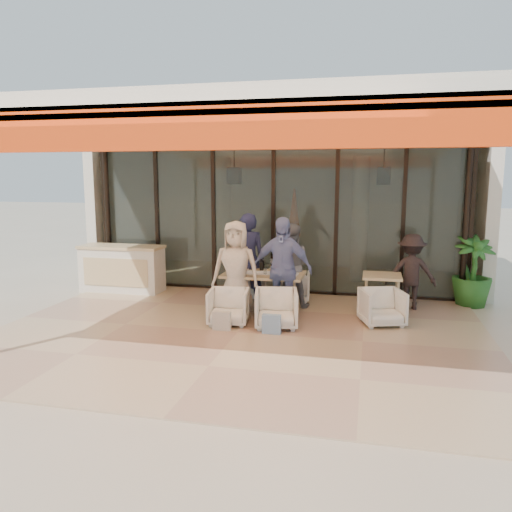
{
  "coord_description": "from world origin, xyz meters",
  "views": [
    {
      "loc": [
        2.06,
        -7.57,
        2.56
      ],
      "look_at": [
        0.1,
        0.9,
        1.15
      ],
      "focal_mm": 35.0,
      "sensor_mm": 36.0,
      "label": 1
    }
  ],
  "objects": [
    {
      "name": "diner_grey",
      "position": [
        0.55,
        1.86,
        0.82
      ],
      "size": [
        0.87,
        0.72,
        1.65
      ],
      "primitive_type": "imported",
      "rotation": [
        0.0,
        0.0,
        3.26
      ],
      "color": "slate",
      "rests_on": "ground"
    },
    {
      "name": "chair_near_right",
      "position": [
        0.55,
        0.46,
        0.36
      ],
      "size": [
        0.82,
        0.79,
        0.73
      ],
      "primitive_type": "imported",
      "rotation": [
        0.0,
        0.0,
        0.19
      ],
      "color": "white",
      "rests_on": "ground"
    },
    {
      "name": "diner_navy",
      "position": [
        -0.29,
        1.86,
        0.92
      ],
      "size": [
        0.76,
        0.6,
        1.84
      ],
      "primitive_type": "imported",
      "rotation": [
        0.0,
        0.0,
        3.4
      ],
      "color": "#1B1E3D",
      "rests_on": "ground"
    },
    {
      "name": "terrace_floor",
      "position": [
        0.0,
        0.0,
        0.01
      ],
      "size": [
        8.0,
        6.0,
        0.01
      ],
      "primitive_type": "cube",
      "color": "tan",
      "rests_on": "ground"
    },
    {
      "name": "standing_woman",
      "position": [
        2.84,
        2.2,
        0.73
      ],
      "size": [
        0.95,
        0.56,
        1.47
      ],
      "primitive_type": "imported",
      "rotation": [
        0.0,
        0.0,
        3.16
      ],
      "color": "black",
      "rests_on": "ground"
    },
    {
      "name": "diner_periwinkle",
      "position": [
        0.55,
        0.96,
        0.93
      ],
      "size": [
        1.12,
        0.55,
        1.85
      ],
      "primitive_type": "imported",
      "rotation": [
        0.0,
        0.0,
        -0.1
      ],
      "color": "#6A7EB2",
      "rests_on": "ground"
    },
    {
      "name": "chair_far_right",
      "position": [
        0.55,
        2.36,
        0.34
      ],
      "size": [
        0.71,
        0.68,
        0.67
      ],
      "primitive_type": "imported",
      "rotation": [
        0.0,
        0.0,
        3.25
      ],
      "color": "white",
      "rests_on": "ground"
    },
    {
      "name": "tote_bag_cream",
      "position": [
        -0.29,
        0.06,
        0.17
      ],
      "size": [
        0.3,
        0.1,
        0.34
      ],
      "primitive_type": "cube",
      "color": "silver",
      "rests_on": "ground"
    },
    {
      "name": "terrace_structure",
      "position": [
        0.0,
        -0.26,
        3.25
      ],
      "size": [
        8.0,
        6.0,
        3.4
      ],
      "color": "silver",
      "rests_on": "ground"
    },
    {
      "name": "chair_far_left",
      "position": [
        -0.29,
        2.36,
        0.37
      ],
      "size": [
        0.74,
        0.7,
        0.74
      ],
      "primitive_type": "imported",
      "rotation": [
        0.0,
        0.0,
        3.11
      ],
      "color": "white",
      "rests_on": "ground"
    },
    {
      "name": "dining_table",
      "position": [
        0.13,
        1.42,
        0.69
      ],
      "size": [
        1.5,
        0.9,
        0.93
      ],
      "color": "#D4B981",
      "rests_on": "ground"
    },
    {
      "name": "diner_cream",
      "position": [
        -0.29,
        0.96,
        0.88
      ],
      "size": [
        0.87,
        0.58,
        1.76
      ],
      "primitive_type": "imported",
      "rotation": [
        0.0,
        0.0,
        0.02
      ],
      "color": "beige",
      "rests_on": "ground"
    },
    {
      "name": "host_counter",
      "position": [
        -3.26,
        2.3,
        0.53
      ],
      "size": [
        1.85,
        0.65,
        1.04
      ],
      "color": "silver",
      "rests_on": "ground"
    },
    {
      "name": "potted_palm",
      "position": [
        4.04,
        2.77,
        0.7
      ],
      "size": [
        0.98,
        0.98,
        1.4
      ],
      "primitive_type": "imported",
      "rotation": [
        0.0,
        0.0,
        0.3
      ],
      "color": "#1E5919",
      "rests_on": "ground"
    },
    {
      "name": "tote_bag_blue",
      "position": [
        0.55,
        0.06,
        0.17
      ],
      "size": [
        0.3,
        0.1,
        0.34
      ],
      "primitive_type": "cube",
      "color": "#99BFD8",
      "rests_on": "ground"
    },
    {
      "name": "glass_storefront",
      "position": [
        0.0,
        3.0,
        1.6
      ],
      "size": [
        8.08,
        0.1,
        3.2
      ],
      "color": "#9EADA3",
      "rests_on": "ground"
    },
    {
      "name": "side_chair",
      "position": [
        2.3,
        1.01,
        0.35
      ],
      "size": [
        0.84,
        0.82,
        0.7
      ],
      "primitive_type": "imported",
      "rotation": [
        0.0,
        0.0,
        0.32
      ],
      "color": "white",
      "rests_on": "ground"
    },
    {
      "name": "interior_block",
      "position": [
        0.01,
        5.31,
        2.23
      ],
      "size": [
        9.05,
        3.62,
        3.52
      ],
      "color": "silver",
      "rests_on": "ground"
    },
    {
      "name": "ground",
      "position": [
        0.0,
        0.0,
        0.0
      ],
      "size": [
        70.0,
        70.0,
        0.0
      ],
      "primitive_type": "plane",
      "color": "#C6B293",
      "rests_on": "ground"
    },
    {
      "name": "side_table",
      "position": [
        2.3,
        1.76,
        0.64
      ],
      "size": [
        0.7,
        0.7,
        0.74
      ],
      "color": "#D4B981",
      "rests_on": "ground"
    },
    {
      "name": "chair_near_left",
      "position": [
        -0.29,
        0.46,
        0.34
      ],
      "size": [
        0.75,
        0.71,
        0.69
      ],
      "primitive_type": "imported",
      "rotation": [
        0.0,
        0.0,
        0.14
      ],
      "color": "white",
      "rests_on": "ground"
    }
  ]
}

